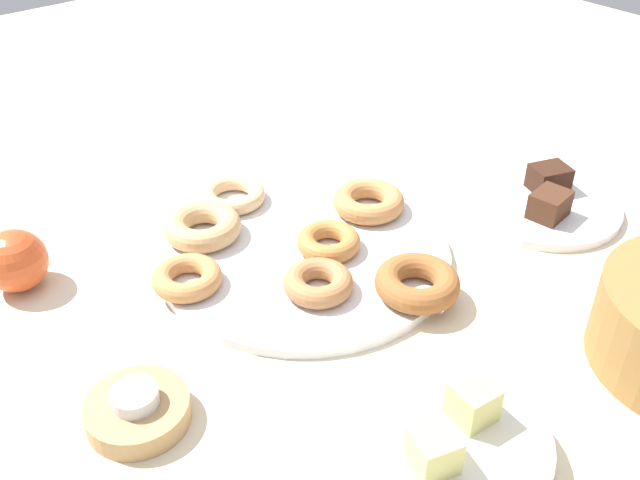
{
  "coord_description": "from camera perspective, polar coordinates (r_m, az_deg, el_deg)",
  "views": [
    {
      "loc": [
        0.44,
        0.56,
        0.52
      ],
      "look_at": [
        0.0,
        0.03,
        0.04
      ],
      "focal_mm": 39.89,
      "sensor_mm": 36.0,
      "label": 1
    }
  ],
  "objects": [
    {
      "name": "ground_plane",
      "position": [
        0.88,
        -1.25,
        -1.39
      ],
      "size": [
        2.4,
        2.4,
        0.0
      ],
      "primitive_type": "plane",
      "color": "beige"
    },
    {
      "name": "donut_plate",
      "position": [
        0.88,
        -1.25,
        -1.07
      ],
      "size": [
        0.36,
        0.36,
        0.01
      ],
      "primitive_type": "cylinder",
      "color": "silver",
      "rests_on": "ground_plane"
    },
    {
      "name": "donut_0",
      "position": [
        0.97,
        -7.04,
        3.62
      ],
      "size": [
        0.1,
        0.1,
        0.02
      ],
      "primitive_type": "torus",
      "rotation": [
        0.0,
        0.0,
        6.11
      ],
      "color": "#EABC84",
      "rests_on": "donut_plate"
    },
    {
      "name": "donut_1",
      "position": [
        0.8,
        -0.15,
        -3.45
      ],
      "size": [
        0.09,
        0.09,
        0.03
      ],
      "primitive_type": "torus",
      "rotation": [
        0.0,
        0.0,
        6.19
      ],
      "color": "#B27547",
      "rests_on": "donut_plate"
    },
    {
      "name": "donut_2",
      "position": [
        0.87,
        0.69,
        -0.12
      ],
      "size": [
        0.1,
        0.1,
        0.02
      ],
      "primitive_type": "torus",
      "rotation": [
        0.0,
        0.0,
        1.96
      ],
      "color": "#BC7A3D",
      "rests_on": "donut_plate"
    },
    {
      "name": "donut_3",
      "position": [
        0.94,
        3.92,
        3.12
      ],
      "size": [
        0.1,
        0.1,
        0.03
      ],
      "primitive_type": "torus",
      "rotation": [
        0.0,
        0.0,
        0.09
      ],
      "color": "#C6844C",
      "rests_on": "donut_plate"
    },
    {
      "name": "donut_4",
      "position": [
        0.9,
        -9.4,
        1.09
      ],
      "size": [
        0.11,
        0.11,
        0.03
      ],
      "primitive_type": "torus",
      "rotation": [
        0.0,
        0.0,
        1.42
      ],
      "color": "tan",
      "rests_on": "donut_plate"
    },
    {
      "name": "donut_5",
      "position": [
        0.8,
        7.81,
        -3.43
      ],
      "size": [
        0.14,
        0.14,
        0.03
      ],
      "primitive_type": "torus",
      "rotation": [
        0.0,
        0.0,
        3.94
      ],
      "color": "#995B2D",
      "rests_on": "donut_plate"
    },
    {
      "name": "donut_6",
      "position": [
        0.82,
        -10.62,
        -3.0
      ],
      "size": [
        0.11,
        0.11,
        0.02
      ],
      "primitive_type": "torus",
      "rotation": [
        0.0,
        0.0,
        2.31
      ],
      "color": "#C6844C",
      "rests_on": "donut_plate"
    },
    {
      "name": "cake_plate",
      "position": [
        1.02,
        17.36,
        2.7
      ],
      "size": [
        0.21,
        0.21,
        0.01
      ],
      "primitive_type": "cylinder",
      "color": "silver",
      "rests_on": "ground_plane"
    },
    {
      "name": "brownie_near",
      "position": [
        1.03,
        17.9,
        4.75
      ],
      "size": [
        0.06,
        0.06,
        0.04
      ],
      "primitive_type": "cube",
      "rotation": [
        0.0,
        0.0,
        -0.34
      ],
      "color": "#381E14",
      "rests_on": "cake_plate"
    },
    {
      "name": "brownie_far",
      "position": [
        0.97,
        17.94,
        2.72
      ],
      "size": [
        0.06,
        0.05,
        0.04
      ],
      "primitive_type": "cube",
      "rotation": [
        0.0,
        0.0,
        0.14
      ],
      "color": "#472819",
      "rests_on": "cake_plate"
    },
    {
      "name": "candle_holder",
      "position": [
        0.7,
        -14.4,
        -13.17
      ],
      "size": [
        0.1,
        0.1,
        0.02
      ],
      "primitive_type": "cylinder",
      "color": "tan",
      "rests_on": "ground_plane"
    },
    {
      "name": "tealight",
      "position": [
        0.69,
        -14.63,
        -12.09
      ],
      "size": [
        0.04,
        0.04,
        0.01
      ],
      "primitive_type": "cylinder",
      "color": "silver",
      "rests_on": "candle_holder"
    },
    {
      "name": "fruit_bowl",
      "position": [
        0.66,
        9.89,
        -15.98
      ],
      "size": [
        0.19,
        0.19,
        0.03
      ],
      "primitive_type": "cylinder",
      "color": "silver",
      "rests_on": "ground_plane"
    },
    {
      "name": "melon_chunk_left",
      "position": [
        0.65,
        12.15,
        -12.59
      ],
      "size": [
        0.04,
        0.04,
        0.04
      ],
      "primitive_type": "cube",
      "rotation": [
        0.0,
        0.0,
        -0.11
      ],
      "color": "#DBD67A",
      "rests_on": "fruit_bowl"
    },
    {
      "name": "melon_chunk_right",
      "position": [
        0.61,
        9.09,
        -16.36
      ],
      "size": [
        0.04,
        0.04,
        0.04
      ],
      "primitive_type": "cube",
      "rotation": [
        0.0,
        0.0,
        -0.29
      ],
      "color": "#DBD67A",
      "rests_on": "fruit_bowl"
    },
    {
      "name": "apple",
      "position": [
        0.89,
        -23.26,
        -1.54
      ],
      "size": [
        0.07,
        0.07,
        0.07
      ],
      "primitive_type": "sphere",
      "color": "#CC4C23",
      "rests_on": "ground_plane"
    }
  ]
}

